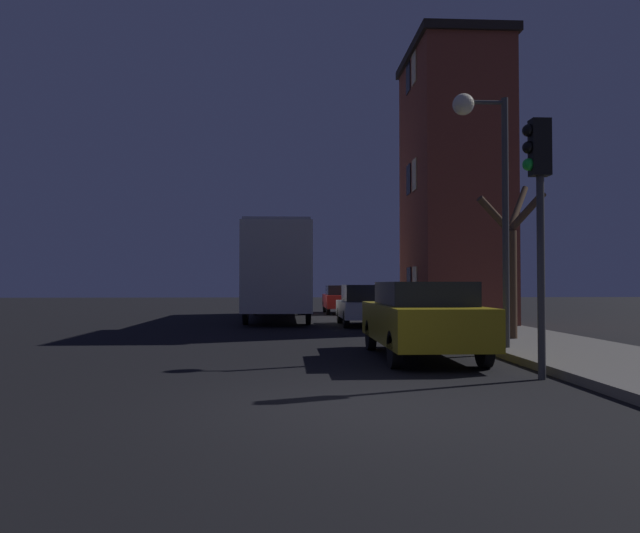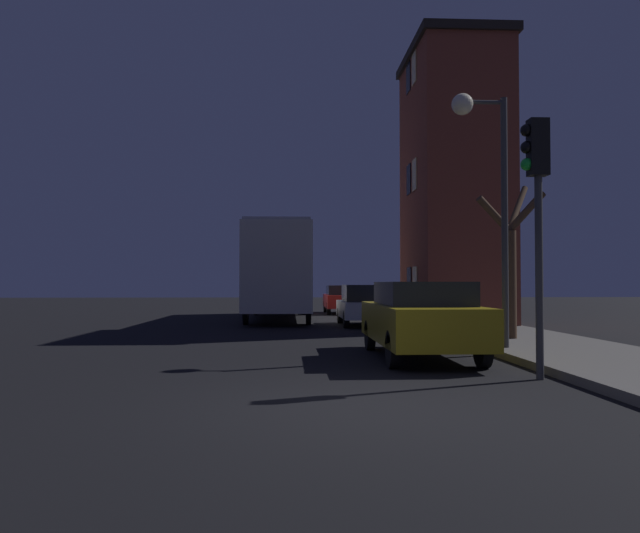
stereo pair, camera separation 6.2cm
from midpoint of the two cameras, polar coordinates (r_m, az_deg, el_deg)
name	(u,v)px [view 1 (the left image)]	position (r m, az deg, el deg)	size (l,w,h in m)	color
ground_plane	(365,406)	(7.85, 3.92, -12.59)	(120.00, 120.00, 0.00)	black
brick_building	(453,184)	(23.14, 12.01, 7.39)	(3.25, 5.16, 9.85)	brown
streetlamp	(485,163)	(13.94, 14.73, 9.15)	(1.20, 0.46, 5.42)	#38383A
traffic_light	(538,192)	(10.45, 19.17, 6.48)	(0.43, 0.24, 4.10)	#38383A
bare_tree	(511,263)	(16.24, 16.95, 0.27)	(1.83, 1.43, 3.95)	#473323
bus	(278,266)	(26.41, -3.90, 0.06)	(2.49, 10.72, 3.80)	beige
car_near_lane	(421,317)	(12.76, 9.10, -4.61)	(1.79, 4.78, 1.54)	olive
car_mid_lane	(366,305)	(22.35, 4.18, -3.50)	(1.86, 3.87, 1.46)	#B7BABF
car_far_lane	(342,299)	(31.32, 1.95, -2.96)	(1.74, 3.99, 1.41)	#B21E19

